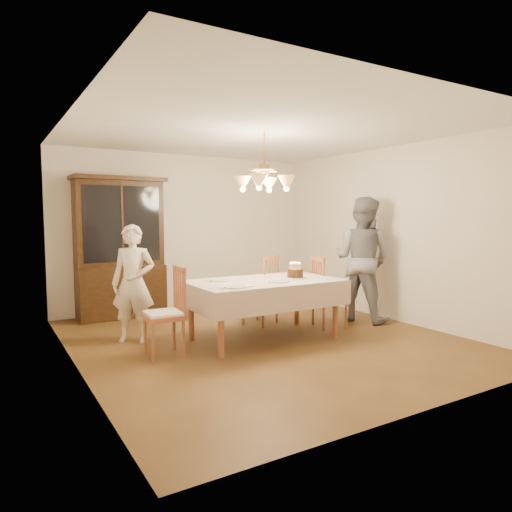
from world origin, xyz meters
TOP-DOWN VIEW (x-y plane):
  - ground at (0.00, 0.00)m, footprint 5.00×5.00m
  - room_shell at (0.00, 0.00)m, footprint 5.00×5.00m
  - dining_table at (0.00, 0.00)m, footprint 1.90×1.10m
  - china_hutch at (-1.22, 2.25)m, footprint 1.38×0.54m
  - chair_far_side at (0.39, 0.71)m, footprint 0.57×0.56m
  - chair_left_end at (-1.32, -0.01)m, footprint 0.45×0.47m
  - chair_right_end at (1.12, 0.07)m, footprint 0.52×0.53m
  - elderly_woman at (-1.45, 0.74)m, footprint 0.64×0.59m
  - adult_in_grey at (1.82, 0.15)m, footprint 0.97×1.08m
  - birthday_cake at (0.44, -0.06)m, footprint 0.30×0.30m
  - place_setting_near_left at (-0.59, -0.35)m, footprint 0.40×0.26m
  - place_setting_near_right at (0.09, -0.22)m, footprint 0.41×0.26m
  - place_setting_far_left at (-0.49, 0.23)m, footprint 0.41×0.26m
  - chandelier at (-0.00, -0.00)m, footprint 0.62×0.62m

SIDE VIEW (x-z plane):
  - ground at x=0.00m, z-range 0.00..0.00m
  - chair_far_side at x=0.39m, z-range -0.06..0.94m
  - chair_right_end at x=1.12m, z-range -0.06..0.94m
  - chair_left_end at x=-1.32m, z-range -0.05..0.95m
  - dining_table at x=0.00m, z-range 0.30..1.06m
  - elderly_woman at x=-1.45m, z-range 0.00..1.47m
  - place_setting_near_left at x=-0.59m, z-range 0.76..0.77m
  - place_setting_near_right at x=0.09m, z-range 0.76..0.77m
  - place_setting_far_left at x=-0.49m, z-range 0.76..0.77m
  - birthday_cake at x=0.44m, z-range 0.71..0.92m
  - adult_in_grey at x=1.82m, z-range 0.00..1.85m
  - china_hutch at x=-1.22m, z-range -0.04..2.12m
  - room_shell at x=0.00m, z-range -0.92..4.08m
  - chandelier at x=0.00m, z-range 1.61..2.34m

